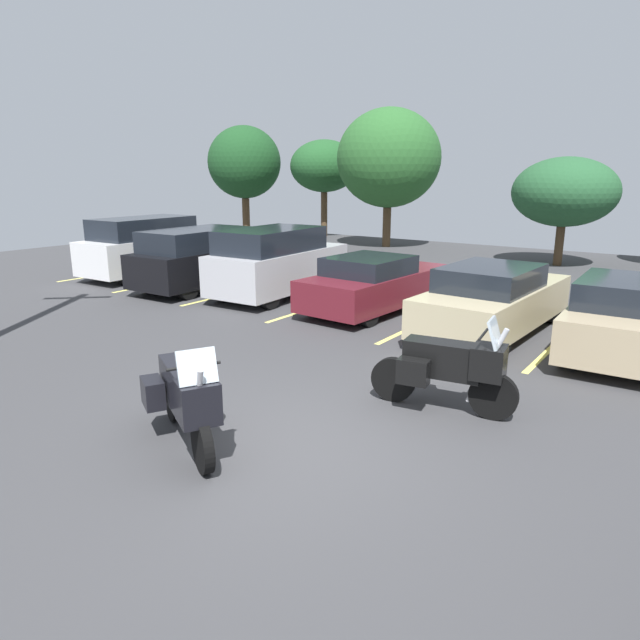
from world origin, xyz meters
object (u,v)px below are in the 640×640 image
at_px(motorcycle_second, 449,366).
at_px(car_black, 205,258).
at_px(car_silver, 277,262).
at_px(car_maroon, 376,283).
at_px(car_champagne, 494,300).
at_px(car_tan, 631,316).
at_px(car_white, 149,247).
at_px(motorcycle_touring, 186,396).

xyz_separation_m(motorcycle_second, car_black, (-9.66, 4.42, 0.22)).
height_order(car_silver, car_maroon, car_silver).
relative_size(car_silver, car_champagne, 0.93).
distance_m(car_maroon, car_tan, 5.75).
bearing_deg(car_champagne, car_white, 178.51).
bearing_deg(car_maroon, motorcycle_touring, -76.95).
bearing_deg(car_white, motorcycle_touring, -36.14).
bearing_deg(motorcycle_second, car_champagne, 100.94).
bearing_deg(motorcycle_second, car_silver, 146.29).
bearing_deg(car_black, motorcycle_second, -24.60).
distance_m(motorcycle_second, car_silver, 8.53).
distance_m(car_white, car_champagne, 11.88).
height_order(motorcycle_second, car_tan, car_tan).
height_order(motorcycle_second, car_white, car_white).
xyz_separation_m(motorcycle_touring, motorcycle_second, (2.20, 2.93, -0.00)).
distance_m(motorcycle_touring, car_maroon, 8.02).
bearing_deg(car_black, car_tan, 0.72).
height_order(car_white, car_tan, car_white).
bearing_deg(car_maroon, car_champagne, -7.64).
bearing_deg(motorcycle_touring, car_maroon, 103.05).
bearing_deg(car_champagne, car_black, -179.75).
relative_size(motorcycle_touring, car_white, 0.42).
bearing_deg(car_tan, motorcycle_touring, -117.65).
xyz_separation_m(car_maroon, car_champagne, (3.15, -0.42, 0.06)).
relative_size(car_maroon, car_champagne, 0.96).
bearing_deg(car_silver, car_tan, -1.09).
distance_m(car_champagne, car_tan, 2.59).
distance_m(motorcycle_second, car_champagne, 4.54).
distance_m(car_silver, car_maroon, 3.10).
distance_m(car_black, car_maroon, 5.67).
height_order(motorcycle_touring, motorcycle_second, motorcycle_touring).
xyz_separation_m(car_white, car_tan, (14.47, -0.20, -0.26)).
bearing_deg(motorcycle_second, car_tan, 69.26).
height_order(motorcycle_second, car_black, car_black).
bearing_deg(car_silver, car_black, -173.10).
height_order(car_silver, car_tan, car_silver).
relative_size(motorcycle_second, car_silver, 0.47).
relative_size(motorcycle_second, car_tan, 0.46).
distance_m(motorcycle_touring, motorcycle_second, 3.66).
relative_size(motorcycle_touring, car_maroon, 0.43).
bearing_deg(car_black, car_silver, 6.90).
height_order(car_maroon, car_tan, car_tan).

